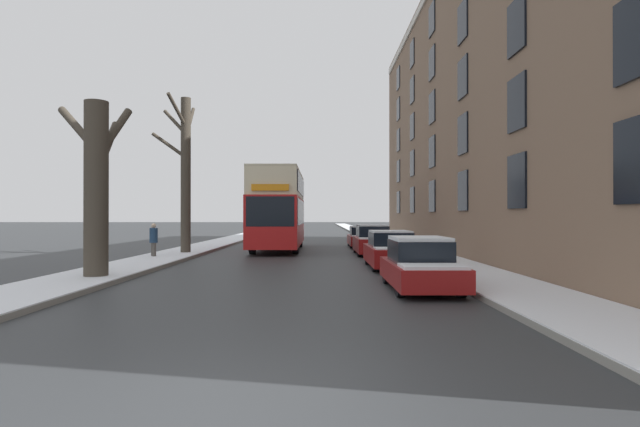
# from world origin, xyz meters

# --- Properties ---
(ground_plane) EXTENTS (320.00, 320.00, 0.00)m
(ground_plane) POSITION_xyz_m (0.00, 0.00, 0.00)
(ground_plane) COLOR #303335
(sidewalk_left) EXTENTS (2.50, 130.00, 0.16)m
(sidewalk_left) POSITION_xyz_m (-6.04, 53.00, 0.08)
(sidewalk_left) COLOR gray
(sidewalk_left) RESTS_ON ground
(sidewalk_right) EXTENTS (2.50, 130.00, 0.16)m
(sidewalk_right) POSITION_xyz_m (6.04, 53.00, 0.08)
(sidewalk_right) COLOR gray
(sidewalk_right) RESTS_ON ground
(terrace_facade_right) EXTENTS (9.10, 40.23, 15.29)m
(terrace_facade_right) POSITION_xyz_m (11.78, 19.33, 7.65)
(terrace_facade_right) COLOR #7A604C
(terrace_facade_right) RESTS_ON ground
(bare_tree_left_0) EXTENTS (2.50, 2.38, 5.58)m
(bare_tree_left_0) POSITION_xyz_m (-5.76, 10.07, 2.98)
(bare_tree_left_0) COLOR #423A30
(bare_tree_left_0) RESTS_ON ground
(bare_tree_left_1) EXTENTS (1.97, 3.25, 7.92)m
(bare_tree_left_1) POSITION_xyz_m (-5.73, 19.90, 4.26)
(bare_tree_left_1) COLOR #423A30
(bare_tree_left_1) RESTS_ON ground
(double_decker_bus) EXTENTS (2.61, 10.14, 4.49)m
(double_decker_bus) POSITION_xyz_m (-1.32, 23.77, 2.54)
(double_decker_bus) COLOR red
(double_decker_bus) RESTS_ON ground
(parked_car_0) EXTENTS (1.69, 4.05, 1.41)m
(parked_car_0) POSITION_xyz_m (3.76, 8.18, 0.64)
(parked_car_0) COLOR maroon
(parked_car_0) RESTS_ON ground
(parked_car_1) EXTENTS (1.71, 4.30, 1.41)m
(parked_car_1) POSITION_xyz_m (3.76, 13.80, 0.65)
(parked_car_1) COLOR maroon
(parked_car_1) RESTS_ON ground
(parked_car_2) EXTENTS (1.75, 4.52, 1.52)m
(parked_car_2) POSITION_xyz_m (3.76, 20.37, 0.70)
(parked_car_2) COLOR maroon
(parked_car_2) RESTS_ON ground
(parked_car_3) EXTENTS (1.71, 4.23, 1.32)m
(parked_car_3) POSITION_xyz_m (3.76, 26.48, 0.62)
(parked_car_3) COLOR maroon
(parked_car_3) RESTS_ON ground
(pedestrian_left_sidewalk) EXTENTS (0.36, 0.36, 1.64)m
(pedestrian_left_sidewalk) POSITION_xyz_m (-6.46, 17.39, 0.90)
(pedestrian_left_sidewalk) COLOR #4C4742
(pedestrian_left_sidewalk) RESTS_ON ground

